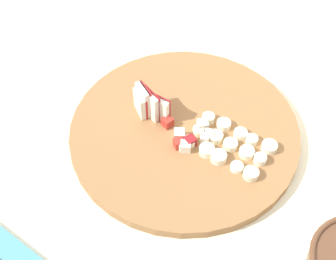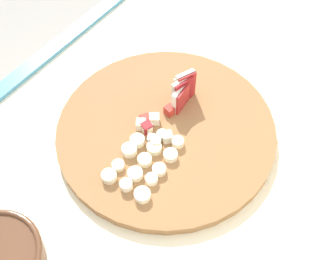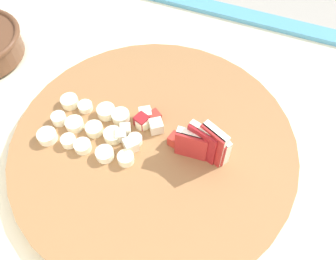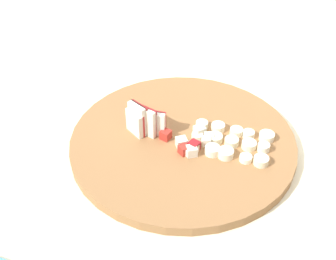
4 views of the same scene
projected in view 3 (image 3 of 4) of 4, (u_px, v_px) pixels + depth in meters
name	position (u px, v px, depth m)	size (l,w,h in m)	color
tiled_countertop	(159.00, 235.00, 0.97)	(1.42, 0.76, 0.94)	beige
cutting_board	(154.00, 146.00, 0.57)	(0.45, 0.45, 0.02)	olive
apple_wedge_fan	(206.00, 144.00, 0.53)	(0.08, 0.04, 0.07)	#A32323
apple_dice_pile	(146.00, 127.00, 0.57)	(0.10, 0.09, 0.02)	maroon
banana_slice_rows	(94.00, 128.00, 0.57)	(0.16, 0.11, 0.02)	beige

